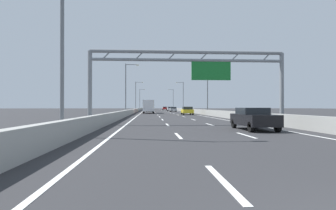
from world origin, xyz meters
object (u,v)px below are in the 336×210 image
Objects in this scene: streetlamp_left_near at (67,30)px; orange_car at (149,109)px; streetlamp_left_far at (136,94)px; red_car at (165,108)px; streetlamp_right_far at (183,95)px; streetlamp_left_distant at (140,98)px; black_car at (254,118)px; streetlamp_left_mid at (127,86)px; sign_gantry at (191,68)px; streetlamp_right_mid at (206,86)px; streetlamp_right_distant at (173,98)px; white_car at (170,109)px; silver_car at (173,109)px; box_truck at (149,106)px; yellow_car at (187,111)px; green_car at (149,108)px.

streetlamp_left_near reaches higher than orange_car.
streetlamp_left_far is 36.77m from red_car.
streetlamp_left_distant is at bearing 111.13° from streetlamp_right_far.
streetlamp_left_distant is 113.00m from black_car.
streetlamp_left_mid reaches higher than red_car.
black_car reaches higher than red_car.
streetlamp_left_mid is 1.00× the size of streetlamp_left_far.
streetlamp_left_distant is at bearing 160.67° from red_car.
orange_car is at bearing -65.54° from streetlamp_left_far.
streetlamp_left_far is at bearing 96.50° from sign_gantry.
sign_gantry is 29.98m from streetlamp_right_mid.
streetlamp_left_mid is 1.00× the size of streetlamp_right_distant.
streetlamp_right_mid is (14.93, 0.00, 0.00)m from streetlamp_left_mid.
sign_gantry is 3.66× the size of white_car.
silver_car is (-3.76, 29.64, -4.68)m from streetlamp_right_mid.
white_car is (-3.79, 42.80, -4.66)m from streetlamp_right_mid.
streetlamp_left_mid is at bearing -90.00° from streetlamp_left_far.
box_truck is at bearing 69.58° from streetlamp_left_mid.
yellow_car is 0.91× the size of white_car.
white_car is (-0.03, 13.16, 0.01)m from silver_car.
sign_gantry is 12.28m from streetlamp_left_near.
green_car is 7.90m from red_car.
sign_gantry is at bearing -96.98° from yellow_car.
red_car is 74.51m from yellow_car.
sign_gantry is 72.10m from white_car.
yellow_car is (7.34, -71.27, 0.02)m from green_car.
silver_car is (11.18, -47.63, -4.68)m from streetlamp_left_distant.
green_car is 1.01× the size of red_car.
sign_gantry is 3.71× the size of red_car.
black_car is 0.97× the size of white_car.
streetlamp_left_near is 69.34m from silver_car.
streetlamp_right_distant is 2.08× the size of red_car.
streetlamp_right_distant is (0.00, 38.63, 0.00)m from streetlamp_right_far.
green_car is 105.51m from black_car.
silver_car is (-3.76, -9.00, -4.68)m from streetlamp_right_far.
streetlamp_right_distant is at bearing 79.06° from streetlamp_left_mid.
orange_car is at bearing -140.21° from streetlamp_right_far.
sign_gantry is 68.12m from streetlamp_right_far.
red_car is at bearing 81.02° from orange_car.
sign_gantry reaches higher than silver_car.
streetlamp_right_far is 10.81m from silver_car.
streetlamp_left_distant reaches higher than sign_gantry.
yellow_car reaches higher than black_car.
yellow_car is (11.15, 37.53, -4.63)m from streetlamp_left_near.
sign_gantry reaches higher than black_car.
sign_gantry reaches higher than red_car.
streetlamp_left_far reaches higher than yellow_car.
green_car is at bearing 92.26° from sign_gantry.
streetlamp_left_near reaches higher than sign_gantry.
streetlamp_right_distant is at bearing 0.00° from streetlamp_left_distant.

